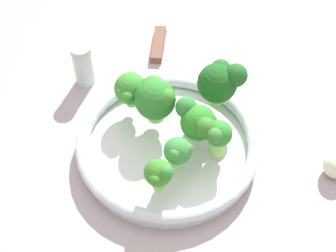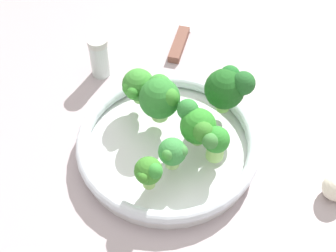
{
  "view_description": "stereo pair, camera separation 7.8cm",
  "coord_description": "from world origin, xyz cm",
  "px_view_note": "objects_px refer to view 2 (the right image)",
  "views": [
    {
      "loc": [
        -32.19,
        -36.3,
        66.57
      ],
      "look_at": [
        1.36,
        0.53,
        6.71
      ],
      "focal_mm": 53.73,
      "sensor_mm": 36.0,
      "label": 1
    },
    {
      "loc": [
        -26.05,
        -41.07,
        66.57
      ],
      "look_at": [
        1.36,
        0.53,
        6.71
      ],
      "focal_mm": 53.73,
      "sensor_mm": 36.0,
      "label": 2
    }
  ],
  "objects_px": {
    "broccoli_floret_5": "(198,125)",
    "pepper_shaker": "(99,57)",
    "broccoli_floret_2": "(138,86)",
    "knife": "(184,30)",
    "broccoli_floret_6": "(228,87)",
    "garlic_bulb": "(336,188)",
    "broccoli_floret_0": "(173,153)",
    "broccoli_floret_1": "(149,172)",
    "broccoli_floret_4": "(215,141)",
    "bowl": "(168,145)",
    "broccoli_floret_3": "(160,97)"
  },
  "relations": [
    {
      "from": "knife",
      "to": "broccoli_floret_1",
      "type": "bearing_deg",
      "value": -132.16
    },
    {
      "from": "broccoli_floret_5",
      "to": "pepper_shaker",
      "type": "relative_size",
      "value": 0.92
    },
    {
      "from": "broccoli_floret_1",
      "to": "broccoli_floret_2",
      "type": "xyz_separation_m",
      "value": [
        0.08,
        0.15,
        0.0
      ]
    },
    {
      "from": "broccoli_floret_4",
      "to": "garlic_bulb",
      "type": "xyz_separation_m",
      "value": [
        0.13,
        -0.14,
        -0.05
      ]
    },
    {
      "from": "broccoli_floret_1",
      "to": "knife",
      "type": "bearing_deg",
      "value": 47.84
    },
    {
      "from": "broccoli_floret_3",
      "to": "broccoli_floret_2",
      "type": "bearing_deg",
      "value": 105.51
    },
    {
      "from": "broccoli_floret_1",
      "to": "broccoli_floret_4",
      "type": "bearing_deg",
      "value": -4.48
    },
    {
      "from": "broccoli_floret_1",
      "to": "broccoli_floret_3",
      "type": "relative_size",
      "value": 0.75
    },
    {
      "from": "broccoli_floret_4",
      "to": "garlic_bulb",
      "type": "relative_size",
      "value": 1.54
    },
    {
      "from": "broccoli_floret_5",
      "to": "knife",
      "type": "relative_size",
      "value": 0.36
    },
    {
      "from": "broccoli_floret_2",
      "to": "broccoli_floret_4",
      "type": "relative_size",
      "value": 0.99
    },
    {
      "from": "broccoli_floret_6",
      "to": "garlic_bulb",
      "type": "bearing_deg",
      "value": -76.38
    },
    {
      "from": "broccoli_floret_2",
      "to": "pepper_shaker",
      "type": "height_order",
      "value": "broccoli_floret_2"
    },
    {
      "from": "broccoli_floret_5",
      "to": "broccoli_floret_4",
      "type": "bearing_deg",
      "value": -83.15
    },
    {
      "from": "bowl",
      "to": "broccoli_floret_6",
      "type": "xyz_separation_m",
      "value": [
        0.12,
        0.0,
        0.07
      ]
    },
    {
      "from": "broccoli_floret_5",
      "to": "knife",
      "type": "height_order",
      "value": "broccoli_floret_5"
    },
    {
      "from": "broccoli_floret_4",
      "to": "broccoli_floret_6",
      "type": "xyz_separation_m",
      "value": [
        0.08,
        0.07,
        0.01
      ]
    },
    {
      "from": "broccoli_floret_2",
      "to": "broccoli_floret_5",
      "type": "bearing_deg",
      "value": -76.15
    },
    {
      "from": "broccoli_floret_2",
      "to": "broccoli_floret_3",
      "type": "relative_size",
      "value": 0.82
    },
    {
      "from": "broccoli_floret_2",
      "to": "broccoli_floret_6",
      "type": "xyz_separation_m",
      "value": [
        0.11,
        -0.09,
        0.01
      ]
    },
    {
      "from": "broccoli_floret_1",
      "to": "broccoli_floret_3",
      "type": "height_order",
      "value": "broccoli_floret_3"
    },
    {
      "from": "broccoli_floret_5",
      "to": "broccoli_floret_6",
      "type": "xyz_separation_m",
      "value": [
        0.08,
        0.03,
        0.01
      ]
    },
    {
      "from": "broccoli_floret_0",
      "to": "pepper_shaker",
      "type": "height_order",
      "value": "broccoli_floret_0"
    },
    {
      "from": "broccoli_floret_1",
      "to": "broccoli_floret_2",
      "type": "height_order",
      "value": "broccoli_floret_2"
    },
    {
      "from": "broccoli_floret_0",
      "to": "garlic_bulb",
      "type": "height_order",
      "value": "broccoli_floret_0"
    },
    {
      "from": "broccoli_floret_3",
      "to": "pepper_shaker",
      "type": "xyz_separation_m",
      "value": [
        -0.02,
        0.18,
        -0.04
      ]
    },
    {
      "from": "broccoli_floret_3",
      "to": "knife",
      "type": "height_order",
      "value": "broccoli_floret_3"
    },
    {
      "from": "broccoli_floret_3",
      "to": "broccoli_floret_5",
      "type": "xyz_separation_m",
      "value": [
        0.02,
        -0.08,
        -0.0
      ]
    },
    {
      "from": "broccoli_floret_6",
      "to": "broccoli_floret_0",
      "type": "bearing_deg",
      "value": -160.63
    },
    {
      "from": "broccoli_floret_4",
      "to": "broccoli_floret_6",
      "type": "bearing_deg",
      "value": 42.15
    },
    {
      "from": "broccoli_floret_1",
      "to": "broccoli_floret_4",
      "type": "relative_size",
      "value": 0.9
    },
    {
      "from": "broccoli_floret_5",
      "to": "broccoli_floret_2",
      "type": "bearing_deg",
      "value": 103.85
    },
    {
      "from": "broccoli_floret_5",
      "to": "garlic_bulb",
      "type": "height_order",
      "value": "broccoli_floret_5"
    },
    {
      "from": "pepper_shaker",
      "to": "broccoli_floret_4",
      "type": "bearing_deg",
      "value": -82.16
    },
    {
      "from": "broccoli_floret_1",
      "to": "broccoli_floret_2",
      "type": "bearing_deg",
      "value": 63.63
    },
    {
      "from": "broccoli_floret_0",
      "to": "broccoli_floret_4",
      "type": "xyz_separation_m",
      "value": [
        0.06,
        -0.02,
        0.01
      ]
    },
    {
      "from": "broccoli_floret_2",
      "to": "garlic_bulb",
      "type": "relative_size",
      "value": 1.53
    },
    {
      "from": "bowl",
      "to": "broccoli_floret_4",
      "type": "bearing_deg",
      "value": -61.12
    },
    {
      "from": "broccoli_floret_2",
      "to": "broccoli_floret_4",
      "type": "distance_m",
      "value": 0.17
    },
    {
      "from": "broccoli_floret_2",
      "to": "knife",
      "type": "xyz_separation_m",
      "value": [
        0.19,
        0.14,
        -0.07
      ]
    },
    {
      "from": "bowl",
      "to": "garlic_bulb",
      "type": "distance_m",
      "value": 0.27
    },
    {
      "from": "broccoli_floret_2",
      "to": "knife",
      "type": "distance_m",
      "value": 0.25
    },
    {
      "from": "broccoli_floret_4",
      "to": "knife",
      "type": "height_order",
      "value": "broccoli_floret_4"
    },
    {
      "from": "broccoli_floret_2",
      "to": "knife",
      "type": "height_order",
      "value": "broccoli_floret_2"
    },
    {
      "from": "bowl",
      "to": "broccoli_floret_1",
      "type": "distance_m",
      "value": 0.11
    },
    {
      "from": "bowl",
      "to": "broccoli_floret_3",
      "type": "xyz_separation_m",
      "value": [
        0.02,
        0.05,
        0.06
      ]
    },
    {
      "from": "broccoli_floret_1",
      "to": "broccoli_floret_4",
      "type": "xyz_separation_m",
      "value": [
        0.11,
        -0.01,
        0.0
      ]
    },
    {
      "from": "broccoli_floret_6",
      "to": "pepper_shaker",
      "type": "bearing_deg",
      "value": 117.88
    },
    {
      "from": "broccoli_floret_1",
      "to": "garlic_bulb",
      "type": "xyz_separation_m",
      "value": [
        0.24,
        -0.15,
        -0.05
      ]
    },
    {
      "from": "broccoli_floret_0",
      "to": "broccoli_floret_2",
      "type": "distance_m",
      "value": 0.14
    }
  ]
}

